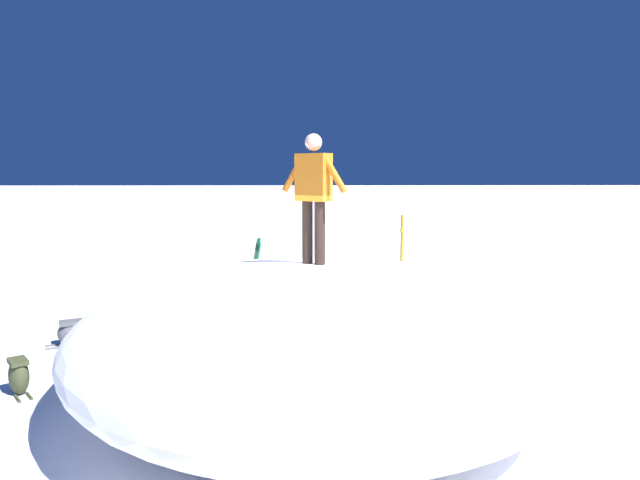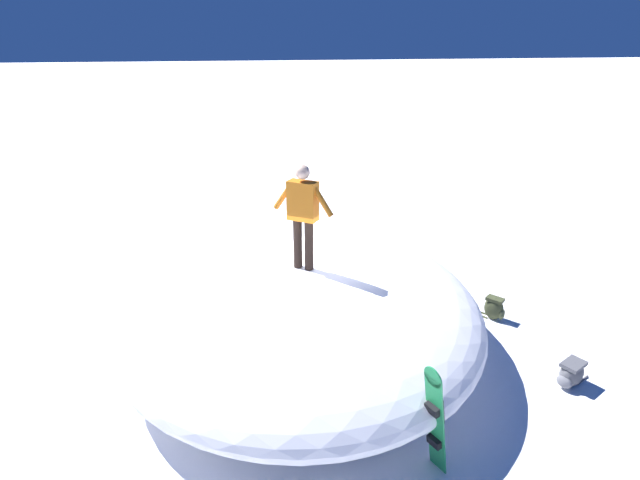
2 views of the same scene
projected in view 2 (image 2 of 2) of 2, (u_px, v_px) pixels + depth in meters
ground at (317, 334)px, 9.15m from camera, size 240.00×240.00×0.00m
snow_mound at (297, 304)px, 8.56m from camera, size 6.98×6.20×1.60m
snowboarder_standing at (303, 211)px, 7.66m from camera, size 0.69×0.87×1.69m
snowboard_primary_upright at (435, 419)px, 5.92m from camera, size 0.36×0.38×1.62m
backpack_near at (494, 308)px, 9.54m from camera, size 0.54×0.48×0.46m
backpack_far at (571, 373)px, 7.72m from camera, size 0.51×0.71×0.41m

